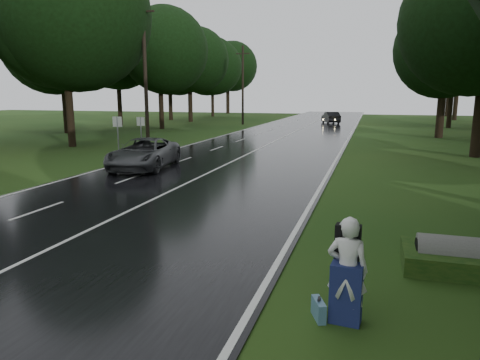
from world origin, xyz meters
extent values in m
plane|color=#234013|center=(0.00, 0.00, 0.00)|extent=(160.00, 160.00, 0.00)
cube|color=black|center=(0.00, 20.00, 0.02)|extent=(12.00, 140.00, 0.04)
cube|color=silver|center=(0.00, 20.00, 0.04)|extent=(0.12, 140.00, 0.01)
imported|color=#45474A|center=(-3.80, 10.82, 0.83)|extent=(3.47, 6.04, 1.59)
imported|color=black|center=(2.37, 50.72, 0.81)|extent=(3.04, 4.95, 1.54)
imported|color=silver|center=(7.49, -2.46, 0.96)|extent=(0.74, 0.52, 1.93)
cube|color=navy|center=(7.49, -2.46, 0.54)|extent=(0.57, 0.41, 1.08)
cube|color=black|center=(7.46, -2.18, 1.39)|extent=(0.46, 0.27, 0.62)
cube|color=#477089|center=(7.03, -2.49, 0.18)|extent=(0.32, 0.51, 0.35)
cylinder|color=slate|center=(9.70, 0.63, 0.00)|extent=(1.59, 0.80, 0.80)
camera|label=1|loc=(7.75, -9.75, 3.95)|focal=32.60mm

